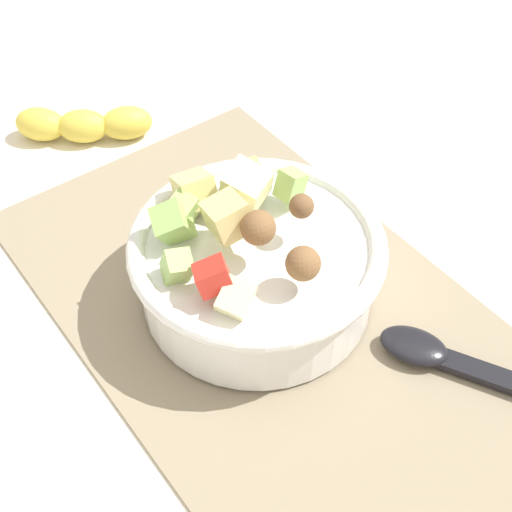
{
  "coord_description": "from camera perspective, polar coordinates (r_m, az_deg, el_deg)",
  "views": [
    {
      "loc": [
        0.31,
        -0.25,
        0.49
      ],
      "look_at": [
        -0.01,
        -0.0,
        0.06
      ],
      "focal_mm": 51.17,
      "sensor_mm": 36.0,
      "label": 1
    }
  ],
  "objects": [
    {
      "name": "ground_plane",
      "position": [
        0.63,
        0.88,
        -4.23
      ],
      "size": [
        2.4,
        2.4,
        0.0
      ],
      "primitive_type": "plane",
      "color": "silver"
    },
    {
      "name": "serving_spoon",
      "position": [
        0.61,
        15.96,
        -8.16
      ],
      "size": [
        0.2,
        0.12,
        0.01
      ],
      "color": "black",
      "rests_on": "placemat"
    },
    {
      "name": "placemat",
      "position": [
        0.63,
        0.89,
        -4.06
      ],
      "size": [
        0.51,
        0.31,
        0.01
      ],
      "primitive_type": "cube",
      "color": "gray",
      "rests_on": "ground_plane"
    },
    {
      "name": "salad_bowl",
      "position": [
        0.61,
        -0.11,
        -0.55
      ],
      "size": [
        0.21,
        0.21,
        0.12
      ],
      "color": "white",
      "rests_on": "placemat"
    },
    {
      "name": "banana_whole",
      "position": [
        0.82,
        -13.33,
        9.98
      ],
      "size": [
        0.11,
        0.14,
        0.04
      ],
      "color": "yellow",
      "rests_on": "ground_plane"
    }
  ]
}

